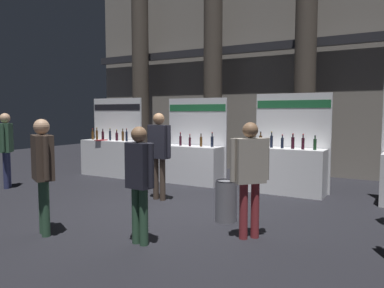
{
  "coord_description": "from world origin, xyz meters",
  "views": [
    {
      "loc": [
        4.05,
        -6.14,
        1.86
      ],
      "look_at": [
        -0.34,
        1.32,
        1.13
      ],
      "focal_mm": 35.63,
      "sensor_mm": 36.0,
      "label": 1
    }
  ],
  "objects_px": {
    "visitor_6": "(159,148)",
    "visitor_9": "(250,169)",
    "trash_bin": "(226,201)",
    "exhibitor_booth_1": "(191,161)",
    "visitor_1": "(6,143)",
    "visitor_8": "(43,165)",
    "exhibitor_booth_0": "(111,155)",
    "visitor_7": "(139,176)",
    "exhibitor_booth_2": "(288,167)"
  },
  "relations": [
    {
      "from": "visitor_6",
      "to": "visitor_9",
      "type": "xyz_separation_m",
      "value": [
        2.58,
        -1.35,
        -0.08
      ]
    },
    {
      "from": "exhibitor_booth_2",
      "to": "visitor_6",
      "type": "relative_size",
      "value": 1.25
    },
    {
      "from": "visitor_1",
      "to": "visitor_7",
      "type": "bearing_deg",
      "value": -146.54
    },
    {
      "from": "visitor_1",
      "to": "visitor_6",
      "type": "bearing_deg",
      "value": -118.27
    },
    {
      "from": "exhibitor_booth_1",
      "to": "trash_bin",
      "type": "height_order",
      "value": "exhibitor_booth_1"
    },
    {
      "from": "exhibitor_booth_0",
      "to": "visitor_8",
      "type": "height_order",
      "value": "exhibitor_booth_0"
    },
    {
      "from": "visitor_1",
      "to": "visitor_9",
      "type": "bearing_deg",
      "value": -134.95
    },
    {
      "from": "visitor_6",
      "to": "visitor_7",
      "type": "height_order",
      "value": "visitor_6"
    },
    {
      "from": "visitor_1",
      "to": "exhibitor_booth_0",
      "type": "bearing_deg",
      "value": -58.48
    },
    {
      "from": "exhibitor_booth_2",
      "to": "visitor_6",
      "type": "bearing_deg",
      "value": -136.89
    },
    {
      "from": "visitor_9",
      "to": "visitor_7",
      "type": "bearing_deg",
      "value": -8.4
    },
    {
      "from": "exhibitor_booth_0",
      "to": "visitor_9",
      "type": "height_order",
      "value": "exhibitor_booth_0"
    },
    {
      "from": "exhibitor_booth_1",
      "to": "trash_bin",
      "type": "relative_size",
      "value": 3.12
    },
    {
      "from": "visitor_7",
      "to": "exhibitor_booth_1",
      "type": "bearing_deg",
      "value": -62.45
    },
    {
      "from": "exhibitor_booth_1",
      "to": "visitor_6",
      "type": "bearing_deg",
      "value": -78.93
    },
    {
      "from": "exhibitor_booth_1",
      "to": "visitor_9",
      "type": "xyz_separation_m",
      "value": [
        2.97,
        -3.35,
        0.44
      ]
    },
    {
      "from": "visitor_1",
      "to": "exhibitor_booth_1",
      "type": "bearing_deg",
      "value": -91.73
    },
    {
      "from": "exhibitor_booth_0",
      "to": "visitor_8",
      "type": "xyz_separation_m",
      "value": [
        2.9,
        -4.63,
        0.46
      ]
    },
    {
      "from": "visitor_1",
      "to": "visitor_6",
      "type": "height_order",
      "value": "visitor_6"
    },
    {
      "from": "visitor_7",
      "to": "exhibitor_booth_0",
      "type": "bearing_deg",
      "value": -37.98
    },
    {
      "from": "exhibitor_booth_1",
      "to": "trash_bin",
      "type": "distance_m",
      "value": 3.59
    },
    {
      "from": "exhibitor_booth_2",
      "to": "visitor_9",
      "type": "height_order",
      "value": "exhibitor_booth_2"
    },
    {
      "from": "visitor_6",
      "to": "visitor_9",
      "type": "height_order",
      "value": "visitor_6"
    },
    {
      "from": "trash_bin",
      "to": "visitor_8",
      "type": "distance_m",
      "value": 2.98
    },
    {
      "from": "exhibitor_booth_0",
      "to": "visitor_6",
      "type": "height_order",
      "value": "exhibitor_booth_0"
    },
    {
      "from": "exhibitor_booth_0",
      "to": "exhibitor_booth_1",
      "type": "height_order",
      "value": "exhibitor_booth_0"
    },
    {
      "from": "exhibitor_booth_1",
      "to": "trash_bin",
      "type": "xyz_separation_m",
      "value": [
        2.3,
        -2.74,
        -0.22
      ]
    },
    {
      "from": "exhibitor_booth_2",
      "to": "visitor_1",
      "type": "xyz_separation_m",
      "value": [
        -6.08,
        -2.88,
        0.5
      ]
    },
    {
      "from": "exhibitor_booth_0",
      "to": "exhibitor_booth_1",
      "type": "relative_size",
      "value": 1.02
    },
    {
      "from": "exhibitor_booth_0",
      "to": "visitor_7",
      "type": "bearing_deg",
      "value": -43.77
    },
    {
      "from": "visitor_1",
      "to": "visitor_9",
      "type": "distance_m",
      "value": 6.52
    },
    {
      "from": "exhibitor_booth_1",
      "to": "visitor_6",
      "type": "height_order",
      "value": "exhibitor_booth_1"
    },
    {
      "from": "exhibitor_booth_0",
      "to": "visitor_7",
      "type": "height_order",
      "value": "exhibitor_booth_0"
    },
    {
      "from": "visitor_7",
      "to": "visitor_6",
      "type": "bearing_deg",
      "value": -54.48
    },
    {
      "from": "exhibitor_booth_2",
      "to": "visitor_8",
      "type": "distance_m",
      "value": 5.33
    },
    {
      "from": "exhibitor_booth_1",
      "to": "visitor_7",
      "type": "relative_size",
      "value": 1.34
    },
    {
      "from": "trash_bin",
      "to": "visitor_9",
      "type": "xyz_separation_m",
      "value": [
        0.66,
        -0.61,
        0.67
      ]
    },
    {
      "from": "exhibitor_booth_1",
      "to": "visitor_7",
      "type": "distance_m",
      "value": 4.71
    },
    {
      "from": "exhibitor_booth_2",
      "to": "visitor_6",
      "type": "distance_m",
      "value": 2.99
    },
    {
      "from": "exhibitor_booth_0",
      "to": "visitor_9",
      "type": "relative_size",
      "value": 1.32
    },
    {
      "from": "exhibitor_booth_0",
      "to": "visitor_1",
      "type": "relative_size",
      "value": 1.24
    },
    {
      "from": "exhibitor_booth_2",
      "to": "visitor_1",
      "type": "distance_m",
      "value": 6.75
    },
    {
      "from": "exhibitor_booth_2",
      "to": "visitor_1",
      "type": "height_order",
      "value": "exhibitor_booth_2"
    },
    {
      "from": "exhibitor_booth_1",
      "to": "visitor_8",
      "type": "height_order",
      "value": "exhibitor_booth_1"
    },
    {
      "from": "visitor_8",
      "to": "visitor_9",
      "type": "height_order",
      "value": "visitor_8"
    },
    {
      "from": "exhibitor_booth_0",
      "to": "visitor_8",
      "type": "distance_m",
      "value": 5.48
    },
    {
      "from": "exhibitor_booth_1",
      "to": "visitor_1",
      "type": "xyz_separation_m",
      "value": [
        -3.54,
        -2.86,
        0.53
      ]
    },
    {
      "from": "visitor_7",
      "to": "visitor_8",
      "type": "relative_size",
      "value": 0.95
    },
    {
      "from": "visitor_6",
      "to": "visitor_1",
      "type": "bearing_deg",
      "value": 18.93
    },
    {
      "from": "exhibitor_booth_0",
      "to": "exhibitor_booth_2",
      "type": "bearing_deg",
      "value": 1.75
    }
  ]
}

